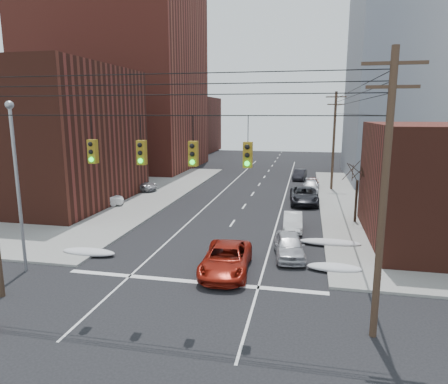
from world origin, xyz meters
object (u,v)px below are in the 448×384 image
at_px(parked_car_f, 300,175).
at_px(parked_car_e, 313,183).
at_px(lot_car_a, 102,199).
at_px(parked_car_b, 293,222).
at_px(lot_car_c, 70,198).
at_px(parked_car_d, 311,186).
at_px(lot_car_d, 97,188).
at_px(lot_car_b, 138,185).
at_px(parked_car_c, 304,196).
at_px(parked_car_a, 289,245).
at_px(red_pickup, 226,259).

bearing_deg(parked_car_f, parked_car_e, -68.93).
relative_size(parked_car_e, lot_car_a, 0.96).
distance_m(parked_car_b, parked_car_f, 23.57).
distance_m(lot_car_a, lot_car_c, 3.12).
height_order(parked_car_d, lot_car_d, lot_car_d).
xyz_separation_m(lot_car_b, lot_car_c, (-3.28, -8.00, 0.06)).
bearing_deg(parked_car_f, parked_car_c, -81.37).
bearing_deg(lot_car_c, parked_car_d, -72.67).
height_order(lot_car_b, lot_car_d, lot_car_d).
height_order(parked_car_a, parked_car_d, parked_car_a).
relative_size(parked_car_e, lot_car_b, 0.79).
bearing_deg(parked_car_e, lot_car_b, -162.64).
height_order(parked_car_d, parked_car_e, parked_car_d).
xyz_separation_m(parked_car_c, lot_car_a, (-18.47, -5.36, -0.02)).
bearing_deg(lot_car_a, lot_car_d, 16.98).
bearing_deg(parked_car_e, red_pickup, -101.21).
bearing_deg(parked_car_c, lot_car_b, 169.70).
height_order(parked_car_a, lot_car_c, lot_car_c).
relative_size(red_pickup, parked_car_c, 0.97).
relative_size(parked_car_b, lot_car_a, 1.05).
bearing_deg(parked_car_e, parked_car_f, 104.48).
height_order(parked_car_d, lot_car_b, lot_car_b).
height_order(red_pickup, parked_car_e, red_pickup).
bearing_deg(lot_car_a, parked_car_a, -136.56).
relative_size(parked_car_d, parked_car_f, 1.06).
relative_size(parked_car_d, lot_car_b, 0.96).
bearing_deg(lot_car_d, parked_car_e, -75.91).
distance_m(red_pickup, lot_car_c, 21.47).
distance_m(parked_car_c, lot_car_d, 21.55).
height_order(red_pickup, parked_car_f, red_pickup).
height_order(red_pickup, parked_car_b, red_pickup).
bearing_deg(parked_car_c, red_pickup, -106.03).
distance_m(lot_car_b, lot_car_d, 4.48).
xyz_separation_m(lot_car_a, lot_car_c, (-3.07, -0.51, 0.07)).
bearing_deg(parked_car_c, parked_car_a, -96.33).
relative_size(parked_car_e, parked_car_f, 0.87).
height_order(parked_car_a, lot_car_b, parked_car_a).
relative_size(parked_car_c, lot_car_c, 1.19).
bearing_deg(lot_car_a, red_pickup, -149.45).
xyz_separation_m(parked_car_b, lot_car_d, (-20.82, 8.35, 0.19)).
relative_size(red_pickup, lot_car_a, 1.46).
height_order(red_pickup, lot_car_c, lot_car_c).
relative_size(red_pickup, parked_car_b, 1.39).
distance_m(parked_car_f, lot_car_d, 25.79).
bearing_deg(red_pickup, lot_car_d, 131.91).
height_order(parked_car_f, lot_car_d, lot_car_d).
bearing_deg(parked_car_b, parked_car_e, 82.71).
bearing_deg(parked_car_c, parked_car_d, 79.68).
relative_size(lot_car_b, lot_car_d, 1.12).
bearing_deg(lot_car_b, parked_car_c, -88.82).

